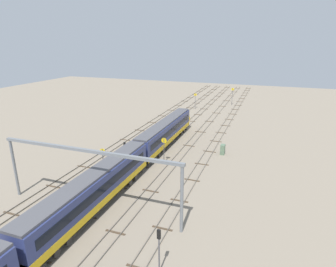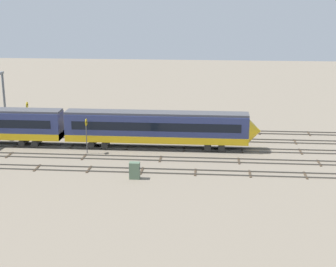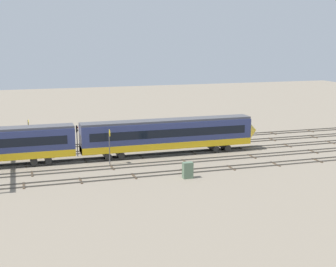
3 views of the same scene
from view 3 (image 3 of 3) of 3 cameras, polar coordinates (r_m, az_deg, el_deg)
name	(u,v)px [view 3 (image 3 of 3)]	position (r m, az deg, el deg)	size (l,w,h in m)	color
ground_plane	(141,156)	(66.58, -3.23, -2.71)	(190.24, 190.24, 0.00)	gray
track_near_foreground	(159,174)	(58.01, -1.01, -4.74)	(174.24, 2.40, 0.16)	#59544C
track_second_near	(149,164)	(62.26, -2.20, -3.62)	(174.24, 2.40, 0.16)	#59544C
track_with_train	(141,156)	(66.56, -3.23, -2.65)	(174.24, 2.40, 0.16)	#59544C
track_second_far	(133,149)	(70.89, -4.14, -1.80)	(174.24, 2.40, 0.16)	#59544C
track_far_background	(126,142)	(75.26, -4.94, -1.05)	(174.24, 2.40, 0.16)	#59544C
speed_sign_far_trackside	(109,142)	(62.13, -6.90, -0.96)	(0.14, 0.91, 4.58)	#4C4C51
speed_sign_distant_end	(29,134)	(66.73, -16.03, -0.08)	(0.14, 0.87, 5.40)	#4C4C51
signal_light_trackside_approach	(77,136)	(67.11, -10.64, -0.31)	(0.31, 0.32, 4.29)	#4C4C51
relay_cabinet	(188,170)	(56.25, 2.33, -4.34)	(1.17, 0.77, 1.89)	#597259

